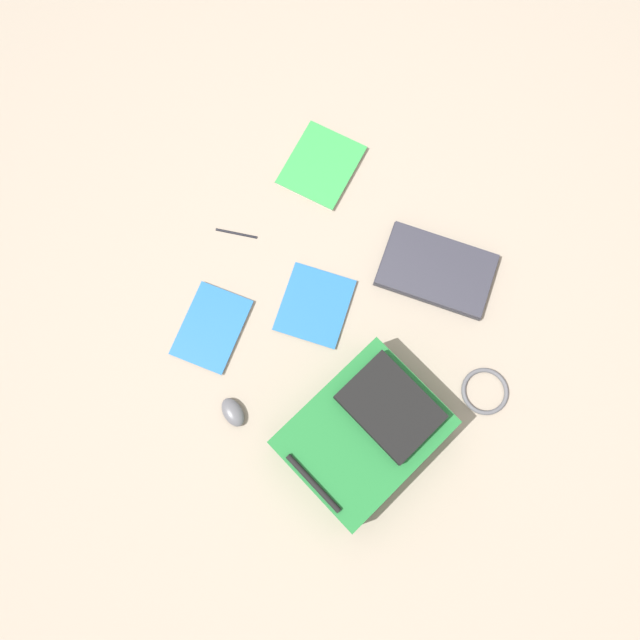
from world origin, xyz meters
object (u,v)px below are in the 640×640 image
at_px(pen_black, 236,233).
at_px(computer_mouse, 233,412).
at_px(book_red, 315,305).
at_px(book_blue, 212,328).
at_px(backpack, 365,431).
at_px(book_comic, 321,166).
at_px(laptop, 437,270).
at_px(cable_coil, 485,391).

bearing_deg(pen_black, computer_mouse, 130.66).
distance_m(book_red, book_blue, 0.33).
bearing_deg(backpack, computer_mouse, 30.87).
relative_size(backpack, book_red, 1.59).
bearing_deg(book_blue, computer_mouse, 145.85).
xyz_separation_m(backpack, book_red, (0.36, -0.21, -0.08)).
xyz_separation_m(backpack, computer_mouse, (0.34, 0.20, -0.07)).
bearing_deg(book_red, pen_black, -4.02).
relative_size(book_red, book_comic, 0.99).
bearing_deg(book_red, backpack, 150.00).
height_order(laptop, book_comic, laptop).
height_order(computer_mouse, pen_black, computer_mouse).
bearing_deg(book_red, laptop, -123.89).
bearing_deg(computer_mouse, cable_coil, -27.38).
xyz_separation_m(laptop, book_blue, (0.43, 0.59, -0.01)).
bearing_deg(computer_mouse, backpack, -41.02).
height_order(book_red, pen_black, book_red).
distance_m(book_red, book_comic, 0.48).
distance_m(book_comic, pen_black, 0.36).
bearing_deg(laptop, backpack, 104.41).
relative_size(laptop, cable_coil, 2.81).
relative_size(book_red, computer_mouse, 3.10).
bearing_deg(book_blue, pen_black, -62.21).
height_order(backpack, laptop, backpack).
height_order(book_comic, cable_coil, book_comic).
height_order(backpack, book_red, backpack).
distance_m(book_blue, computer_mouse, 0.27).
height_order(laptop, pen_black, laptop).
relative_size(book_blue, cable_coil, 2.04).
bearing_deg(book_comic, cable_coil, 163.24).
bearing_deg(book_blue, book_red, -127.75).
xyz_separation_m(book_blue, pen_black, (0.15, -0.28, -0.00)).
bearing_deg(computer_mouse, book_red, 21.57).
bearing_deg(computer_mouse, pen_black, 58.77).
height_order(book_blue, computer_mouse, computer_mouse).
relative_size(laptop, pen_black, 2.96).
distance_m(book_red, pen_black, 0.35).
distance_m(backpack, cable_coil, 0.40).
bearing_deg(book_blue, backpack, -175.01).
distance_m(laptop, computer_mouse, 0.77).
height_order(book_red, cable_coil, same).
height_order(book_red, computer_mouse, computer_mouse).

